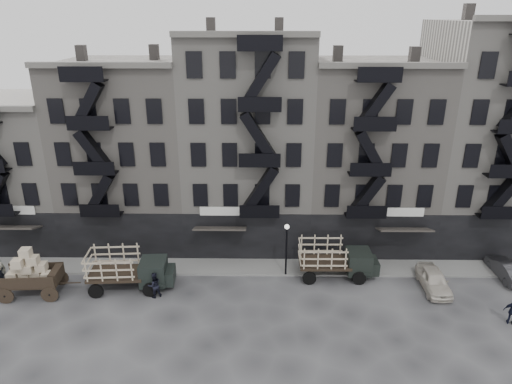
{
  "coord_description": "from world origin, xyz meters",
  "views": [
    {
      "loc": [
        1.14,
        -27.17,
        18.49
      ],
      "look_at": [
        0.74,
        4.0,
        6.25
      ],
      "focal_mm": 32.0,
      "sensor_mm": 36.0,
      "label": 1
    }
  ],
  "objects_px": {
    "stake_truck_east": "(336,257)",
    "car_far": "(507,269)",
    "wagon": "(28,269)",
    "car_east": "(434,280)",
    "pedestrian_mid": "(154,285)",
    "stake_truck_west": "(128,267)"
  },
  "relations": [
    {
      "from": "car_east",
      "to": "pedestrian_mid",
      "type": "relative_size",
      "value": 2.23
    },
    {
      "from": "wagon",
      "to": "pedestrian_mid",
      "type": "distance_m",
      "value": 8.79
    },
    {
      "from": "car_far",
      "to": "wagon",
      "type": "bearing_deg",
      "value": 2.67
    },
    {
      "from": "stake_truck_west",
      "to": "car_far",
      "type": "bearing_deg",
      "value": 0.09
    },
    {
      "from": "stake_truck_west",
      "to": "car_east",
      "type": "height_order",
      "value": "stake_truck_west"
    },
    {
      "from": "stake_truck_west",
      "to": "car_east",
      "type": "relative_size",
      "value": 1.46
    },
    {
      "from": "wagon",
      "to": "stake_truck_west",
      "type": "distance_m",
      "value": 6.73
    },
    {
      "from": "wagon",
      "to": "car_east",
      "type": "bearing_deg",
      "value": -1.94
    },
    {
      "from": "wagon",
      "to": "stake_truck_east",
      "type": "xyz_separation_m",
      "value": [
        21.67,
        2.59,
        -0.34
      ]
    },
    {
      "from": "pedestrian_mid",
      "to": "wagon",
      "type": "bearing_deg",
      "value": -30.23
    },
    {
      "from": "stake_truck_east",
      "to": "car_far",
      "type": "height_order",
      "value": "stake_truck_east"
    },
    {
      "from": "stake_truck_west",
      "to": "pedestrian_mid",
      "type": "bearing_deg",
      "value": -31.89
    },
    {
      "from": "car_far",
      "to": "pedestrian_mid",
      "type": "xyz_separation_m",
      "value": [
        -25.76,
        -2.86,
        0.26
      ]
    },
    {
      "from": "stake_truck_west",
      "to": "car_far",
      "type": "relative_size",
      "value": 1.48
    },
    {
      "from": "car_east",
      "to": "wagon",
      "type": "bearing_deg",
      "value": -176.94
    },
    {
      "from": "stake_truck_east",
      "to": "pedestrian_mid",
      "type": "bearing_deg",
      "value": -168.02
    },
    {
      "from": "stake_truck_west",
      "to": "stake_truck_east",
      "type": "distance_m",
      "value": 15.1
    },
    {
      "from": "stake_truck_west",
      "to": "stake_truck_east",
      "type": "xyz_separation_m",
      "value": [
        15.0,
        1.75,
        -0.05
      ]
    },
    {
      "from": "wagon",
      "to": "car_far",
      "type": "xyz_separation_m",
      "value": [
        34.48,
        2.59,
        -1.33
      ]
    },
    {
      "from": "stake_truck_east",
      "to": "pedestrian_mid",
      "type": "xyz_separation_m",
      "value": [
        -12.95,
        -2.86,
        -0.72
      ]
    },
    {
      "from": "stake_truck_west",
      "to": "car_east",
      "type": "distance_m",
      "value": 21.85
    },
    {
      "from": "stake_truck_east",
      "to": "car_far",
      "type": "bearing_deg",
      "value": -0.48
    }
  ]
}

